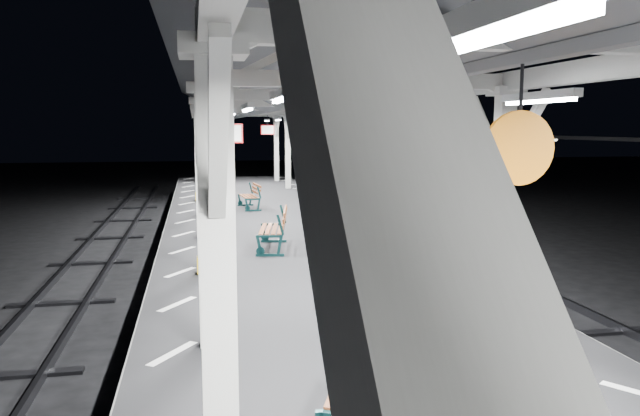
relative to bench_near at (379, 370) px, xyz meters
name	(u,v)px	position (x,y,z in m)	size (l,w,h in m)	color
ground	(329,354)	(0.48, 4.45, -1.53)	(120.00, 120.00, 0.00)	black
platform	(329,325)	(0.48, 4.45, -1.03)	(6.00, 50.00, 1.00)	black
hazard_stripes_left	(177,304)	(-1.97, 4.45, -0.53)	(1.00, 48.00, 0.01)	silver
hazard_stripes_right	(467,288)	(2.93, 4.45, -0.53)	(1.00, 48.00, 0.01)	silver
track_left	(7,372)	(-4.52, 4.45, -1.45)	(2.20, 60.00, 0.16)	#2D2D33
track_right	(595,330)	(5.48, 4.45, -1.45)	(2.20, 60.00, 0.16)	#2D2D33
canopy	(329,77)	(0.48, 4.43, 3.04)	(5.40, 49.00, 4.65)	beige
bench_near	(379,370)	(0.00, 0.00, 0.00)	(1.30, 1.95, 0.99)	#0B282A
bench_mid	(276,228)	(0.14, 8.59, -0.03)	(0.92, 1.80, 0.93)	#0B282A
bench_far	(252,195)	(0.23, 15.85, -0.08)	(0.72, 1.59, 0.84)	#0B282A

